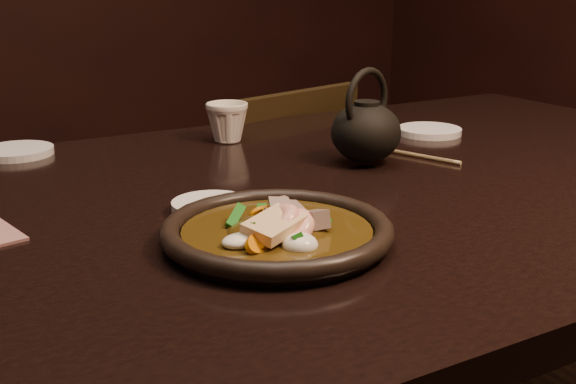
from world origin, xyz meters
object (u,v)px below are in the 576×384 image
teapot (366,129)px  chair (264,241)px  table (312,239)px  plate (277,232)px  tea_cup (227,121)px

teapot → chair: bearing=61.8°
table → plate: 0.24m
plate → tea_cup: (0.17, 0.47, 0.02)m
plate → teapot: teapot is taller
chair → teapot: bearing=64.4°
tea_cup → teapot: bearing=-63.9°
table → chair: size_ratio=2.01×
plate → tea_cup: bearing=70.5°
chair → table: bearing=53.2°
table → tea_cup: bearing=86.6°
table → chair: (0.24, 0.58, -0.24)m
chair → plate: bearing=48.0°
table → chair: chair is taller
table → tea_cup: tea_cup is taller
chair → teapot: teapot is taller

